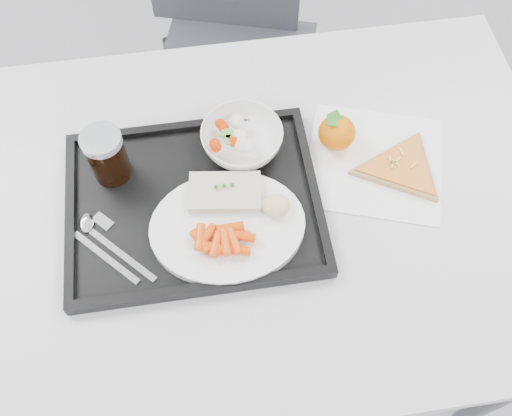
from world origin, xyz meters
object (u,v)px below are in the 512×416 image
(tray, at_px, (194,204))
(pizza_slice, at_px, (402,168))
(chair, at_px, (230,30))
(cola_glass, at_px, (107,155))
(tangerine, at_px, (337,133))
(dinner_plate, at_px, (228,227))
(salad_bowl, at_px, (242,139))
(table, at_px, (243,220))

(tray, xyz_separation_m, pizza_slice, (0.39, 0.02, 0.00))
(chair, distance_m, tray, 0.71)
(chair, xyz_separation_m, tray, (-0.14, -0.66, 0.22))
(cola_glass, bearing_deg, tangerine, 1.77)
(dinner_plate, xyz_separation_m, salad_bowl, (0.05, 0.17, 0.01))
(tray, bearing_deg, pizza_slice, 2.69)
(salad_bowl, height_order, pizza_slice, salad_bowl)
(cola_glass, xyz_separation_m, pizza_slice, (0.53, -0.07, -0.06))
(cola_glass, relative_size, pizza_slice, 0.51)
(tangerine, bearing_deg, table, -151.60)
(chair, relative_size, cola_glass, 8.61)
(tray, relative_size, dinner_plate, 1.67)
(tray, height_order, pizza_slice, tray)
(table, xyz_separation_m, salad_bowl, (0.02, 0.11, 0.11))
(table, distance_m, tray, 0.12)
(tangerine, bearing_deg, pizza_slice, -36.37)
(tray, height_order, salad_bowl, salad_bowl)
(table, relative_size, tray, 2.67)
(table, bearing_deg, cola_glass, 157.95)
(chair, distance_m, salad_bowl, 0.60)
(chair, bearing_deg, salad_bowl, -93.77)
(salad_bowl, relative_size, tangerine, 2.09)
(dinner_plate, distance_m, pizza_slice, 0.35)
(salad_bowl, distance_m, tangerine, 0.18)
(table, height_order, dinner_plate, dinner_plate)
(tray, height_order, dinner_plate, dinner_plate)
(salad_bowl, bearing_deg, cola_glass, -174.83)
(chair, xyz_separation_m, cola_glass, (-0.28, -0.57, 0.28))
(table, height_order, cola_glass, cola_glass)
(tray, bearing_deg, cola_glass, 148.60)
(chair, distance_m, tangerine, 0.63)
(chair, xyz_separation_m, pizza_slice, (0.25, -0.64, 0.22))
(tray, distance_m, tangerine, 0.30)
(chair, relative_size, pizza_slice, 4.36)
(dinner_plate, xyz_separation_m, tangerine, (0.23, 0.16, 0.01))
(chair, height_order, dinner_plate, chair)
(chair, height_order, tangerine, chair)
(table, relative_size, salad_bowl, 7.89)
(table, bearing_deg, pizza_slice, 4.69)
(salad_bowl, bearing_deg, tray, -133.71)
(tray, bearing_deg, table, -4.29)
(dinner_plate, bearing_deg, tangerine, 35.32)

